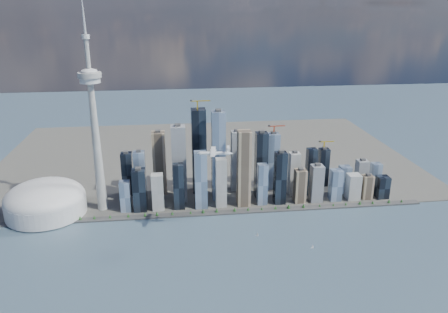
{
  "coord_description": "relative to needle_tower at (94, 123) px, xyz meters",
  "views": [
    {
      "loc": [
        -107.33,
        -763.03,
        516.58
      ],
      "look_at": [
        16.48,
        260.0,
        153.1
      ],
      "focal_mm": 35.0,
      "sensor_mm": 36.0,
      "label": 1
    }
  ],
  "objects": [
    {
      "name": "needle_tower",
      "position": [
        0.0,
        0.0,
        0.0
      ],
      "size": [
        56.0,
        56.0,
        550.5
      ],
      "color": "#979692",
      "rests_on": "land"
    },
    {
      "name": "dome_stadium",
      "position": [
        -140.0,
        -10.0,
        -196.4
      ],
      "size": [
        200.0,
        200.0,
        86.0
      ],
      "color": "silver",
      "rests_on": "land"
    },
    {
      "name": "seawall",
      "position": [
        300.0,
        -60.0,
        -233.84
      ],
      "size": [
        1100.0,
        22.0,
        4.0
      ],
      "primitive_type": "cube",
      "color": "#383838",
      "rests_on": "ground"
    },
    {
      "name": "land",
      "position": [
        300.0,
        390.0,
        -234.34
      ],
      "size": [
        1400.0,
        900.0,
        3.0
      ],
      "primitive_type": "cube",
      "color": "#4C4C47",
      "rests_on": "ground"
    },
    {
      "name": "shoreline_trees",
      "position": [
        300.0,
        -60.0,
        -227.06
      ],
      "size": [
        960.53,
        7.2,
        8.8
      ],
      "color": "#3F2D1E",
      "rests_on": "seawall"
    },
    {
      "name": "sailboat_east",
      "position": [
        378.8,
        -186.14,
        -232.48
      ],
      "size": [
        7.57,
        3.14,
        10.46
      ],
      "rotation": [
        0.0,
        0.0,
        -0.18
      ],
      "color": "silver",
      "rests_on": "ground"
    },
    {
      "name": "ground",
      "position": [
        300.0,
        -310.0,
        -235.84
      ],
      "size": [
        4000.0,
        4000.0,
        0.0
      ],
      "primitive_type": "plane",
      "color": "#36535F",
      "rests_on": "ground"
    },
    {
      "name": "sailboat_west",
      "position": [
        490.93,
        -253.07,
        -232.74
      ],
      "size": [
        6.98,
        2.29,
        9.66
      ],
      "rotation": [
        0.0,
        0.0,
        0.08
      ],
      "color": "silver",
      "rests_on": "ground"
    },
    {
      "name": "skyscraper_cluster",
      "position": [
        359.62,
        26.82,
        -152.47
      ],
      "size": [
        736.0,
        142.0,
        267.96
      ],
      "color": "black",
      "rests_on": "land"
    },
    {
      "name": "airplane",
      "position": [
        280.16,
        -185.06,
        -25.69
      ],
      "size": [
        77.14,
        68.39,
        18.8
      ],
      "rotation": [
        0.0,
        0.0,
        -0.13
      ],
      "color": "white",
      "rests_on": "ground"
    }
  ]
}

